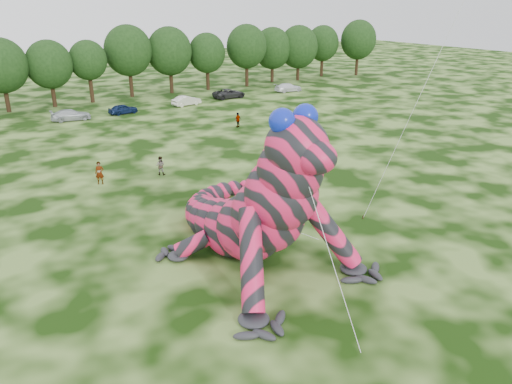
{
  "coord_description": "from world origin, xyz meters",
  "views": [
    {
      "loc": [
        -18.28,
        -15.49,
        13.99
      ],
      "look_at": [
        -4.28,
        6.01,
        4.0
      ],
      "focal_mm": 35.0,
      "sensor_mm": 36.0,
      "label": 1
    }
  ],
  "objects": [
    {
      "name": "spectator_3",
      "position": [
        10.92,
        33.2,
        0.86
      ],
      "size": [
        1.09,
        0.76,
        1.72
      ],
      "primitive_type": "imported",
      "rotation": [
        0.0,
        0.0,
        3.52
      ],
      "color": "gray",
      "rests_on": "ground"
    },
    {
      "name": "tree_16",
      "position": [
        45.45,
        59.37,
        4.69
      ],
      "size": [
        6.26,
        5.63,
        9.37
      ],
      "primitive_type": null,
      "color": "black",
      "rests_on": "ground"
    },
    {
      "name": "tree_10",
      "position": [
        7.4,
        58.58,
        5.25
      ],
      "size": [
        7.09,
        6.38,
        10.5
      ],
      "primitive_type": null,
      "color": "black",
      "rests_on": "ground"
    },
    {
      "name": "tree_13",
      "position": [
        27.13,
        57.13,
        5.06
      ],
      "size": [
        6.83,
        6.15,
        10.13
      ],
      "primitive_type": null,
      "color": "black",
      "rests_on": "ground"
    },
    {
      "name": "spectator_2",
      "position": [
        15.49,
        29.93,
        0.9
      ],
      "size": [
        1.21,
        1.33,
        1.79
      ],
      "primitive_type": "imported",
      "rotation": [
        0.0,
        0.0,
        5.33
      ],
      "color": "gray",
      "rests_on": "ground"
    },
    {
      "name": "tree_12",
      "position": [
        20.01,
        57.74,
        4.49
      ],
      "size": [
        5.99,
        5.39,
        8.97
      ],
      "primitive_type": null,
      "color": "black",
      "rests_on": "ground"
    },
    {
      "name": "tree_14",
      "position": [
        33.46,
        58.72,
        4.7
      ],
      "size": [
        6.82,
        6.14,
        9.4
      ],
      "primitive_type": null,
      "color": "black",
      "rests_on": "ground"
    },
    {
      "name": "tree_17",
      "position": [
        51.95,
        56.66,
        5.15
      ],
      "size": [
        6.98,
        6.28,
        10.3
      ],
      "primitive_type": null,
      "color": "black",
      "rests_on": "ground"
    },
    {
      "name": "inflatable_gecko",
      "position": [
        -5.04,
        7.01,
        4.72
      ],
      "size": [
        18.17,
        20.75,
        9.44
      ],
      "primitive_type": null,
      "rotation": [
        0.0,
        0.0,
        0.13
      ],
      "color": "#EB1E56",
      "rests_on": "ground"
    },
    {
      "name": "ground",
      "position": [
        0.0,
        0.0,
        0.0
      ],
      "size": [
        240.0,
        240.0,
        0.0
      ],
      "primitive_type": "plane",
      "color": "#16330A",
      "rests_on": "ground"
    },
    {
      "name": "tree_11",
      "position": [
        13.79,
        58.2,
        5.03
      ],
      "size": [
        7.01,
        6.31,
        10.07
      ],
      "primitive_type": null,
      "color": "black",
      "rests_on": "ground"
    },
    {
      "name": "car_7",
      "position": [
        29.91,
        49.07,
        0.66
      ],
      "size": [
        4.67,
        2.13,
        1.32
      ],
      "primitive_type": "imported",
      "rotation": [
        0.0,
        0.0,
        1.51
      ],
      "color": "white",
      "rests_on": "ground"
    },
    {
      "name": "tree_8",
      "position": [
        -4.22,
        56.99,
        4.47
      ],
      "size": [
        6.14,
        5.53,
        8.94
      ],
      "primitive_type": null,
      "color": "black",
      "rests_on": "ground"
    },
    {
      "name": "car_3",
      "position": [
        -4.45,
        47.28,
        0.68
      ],
      "size": [
        4.82,
        2.3,
        1.35
      ],
      "primitive_type": "imported",
      "rotation": [
        0.0,
        0.0,
        1.48
      ],
      "color": "#B3B9BD",
      "rests_on": "ground"
    },
    {
      "name": "car_5",
      "position": [
        11.37,
        47.82,
        0.68
      ],
      "size": [
        4.33,
        2.11,
        1.37
      ],
      "primitive_type": "imported",
      "rotation": [
        0.0,
        0.0,
        1.74
      ],
      "color": "silver",
      "rests_on": "ground"
    },
    {
      "name": "tree_7",
      "position": [
        -10.08,
        56.8,
        4.74
      ],
      "size": [
        6.68,
        6.01,
        9.48
      ],
      "primitive_type": null,
      "color": "black",
      "rests_on": "ground"
    },
    {
      "name": "spectator_1",
      "position": [
        -3.24,
        22.43,
        0.81
      ],
      "size": [
        1.0,
        0.96,
        1.62
      ],
      "primitive_type": "imported",
      "rotation": [
        0.0,
        0.0,
        2.5
      ],
      "color": "gray",
      "rests_on": "ground"
    },
    {
      "name": "car_4",
      "position": [
        2.15,
        47.42,
        0.63
      ],
      "size": [
        3.89,
        1.98,
        1.27
      ],
      "primitive_type": "imported",
      "rotation": [
        0.0,
        0.0,
        1.7
      ],
      "color": "#101F49",
      "rests_on": "ground"
    },
    {
      "name": "tree_9",
      "position": [
        1.06,
        57.35,
        4.34
      ],
      "size": [
        5.27,
        4.74,
        8.68
      ],
      "primitive_type": null,
      "color": "black",
      "rests_on": "ground"
    },
    {
      "name": "spectator_5",
      "position": [
        4.51,
        15.21,
        0.78
      ],
      "size": [
        1.5,
        1.09,
        1.56
      ],
      "primitive_type": "imported",
      "rotation": [
        0.0,
        0.0,
        5.8
      ],
      "color": "gray",
      "rests_on": "ground"
    },
    {
      "name": "tree_15",
      "position": [
        38.47,
        57.77,
        4.82
      ],
      "size": [
        7.17,
        6.45,
        9.63
      ],
      "primitive_type": null,
      "color": "black",
      "rests_on": "ground"
    },
    {
      "name": "car_6",
      "position": [
        19.16,
        49.39,
        0.69
      ],
      "size": [
        4.98,
        2.3,
        1.38
      ],
      "primitive_type": "imported",
      "rotation": [
        0.0,
        0.0,
        1.57
      ],
      "color": "#29292C",
      "rests_on": "ground"
    },
    {
      "name": "spectator_0",
      "position": [
        -8.2,
        22.97,
        0.93
      ],
      "size": [
        0.81,
        0.71,
        1.87
      ],
      "primitive_type": "imported",
      "rotation": [
        0.0,
        0.0,
        5.81
      ],
      "color": "gray",
      "rests_on": "ground"
    }
  ]
}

